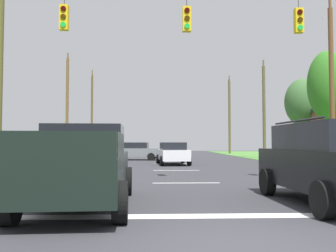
{
  "coord_description": "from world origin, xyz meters",
  "views": [
    {
      "loc": [
        -1.19,
        -5.31,
        1.51
      ],
      "look_at": [
        -0.69,
        7.8,
        2.12
      ],
      "focal_mm": 38.16,
      "sensor_mm": 36.0,
      "label": 1
    }
  ],
  "objects_px": {
    "pickup_truck": "(82,165)",
    "distant_car_crossing_white": "(173,153)",
    "utility_pole_mid_right": "(332,84)",
    "overhead_signal_span": "(184,71)",
    "suv_black": "(329,161)",
    "utility_pole_far_right": "(264,109)",
    "tree_roadside_far_right": "(327,86)",
    "tree_roadside_right": "(303,102)",
    "distant_car_oncoming": "(136,151)",
    "utility_pole_distant_left": "(92,113)",
    "utility_pole_distant_right": "(67,106)",
    "utility_pole_near_left": "(230,115)",
    "utility_pole_far_left": "(0,75)"
  },
  "relations": [
    {
      "from": "utility_pole_mid_right",
      "to": "utility_pole_near_left",
      "type": "distance_m",
      "value": 27.37
    },
    {
      "from": "suv_black",
      "to": "utility_pole_far_right",
      "type": "relative_size",
      "value": 0.51
    },
    {
      "from": "pickup_truck",
      "to": "distant_car_crossing_white",
      "type": "bearing_deg",
      "value": 79.42
    },
    {
      "from": "utility_pole_far_left",
      "to": "tree_roadside_right",
      "type": "distance_m",
      "value": 25.68
    },
    {
      "from": "overhead_signal_span",
      "to": "tree_roadside_right",
      "type": "xyz_separation_m",
      "value": [
        12.63,
        19.13,
        1.0
      ]
    },
    {
      "from": "utility_pole_distant_right",
      "to": "pickup_truck",
      "type": "bearing_deg",
      "value": -75.55
    },
    {
      "from": "pickup_truck",
      "to": "tree_roadside_far_right",
      "type": "bearing_deg",
      "value": 48.78
    },
    {
      "from": "utility_pole_far_left",
      "to": "utility_pole_far_right",
      "type": "bearing_deg",
      "value": 37.73
    },
    {
      "from": "suv_black",
      "to": "utility_pole_far_right",
      "type": "xyz_separation_m",
      "value": [
        6.3,
        25.38,
        3.67
      ]
    },
    {
      "from": "suv_black",
      "to": "utility_pole_distant_right",
      "type": "distance_m",
      "value": 30.1
    },
    {
      "from": "utility_pole_mid_right",
      "to": "tree_roadside_right",
      "type": "distance_m",
      "value": 11.72
    },
    {
      "from": "distant_car_crossing_white",
      "to": "utility_pole_distant_left",
      "type": "relative_size",
      "value": 0.38
    },
    {
      "from": "tree_roadside_right",
      "to": "tree_roadside_far_right",
      "type": "height_order",
      "value": "tree_roadside_far_right"
    },
    {
      "from": "tree_roadside_far_right",
      "to": "utility_pole_distant_left",
      "type": "bearing_deg",
      "value": 129.64
    },
    {
      "from": "pickup_truck",
      "to": "utility_pole_near_left",
      "type": "bearing_deg",
      "value": 73.23
    },
    {
      "from": "distant_car_oncoming",
      "to": "pickup_truck",
      "type": "bearing_deg",
      "value": -90.24
    },
    {
      "from": "suv_black",
      "to": "tree_roadside_far_right",
      "type": "distance_m",
      "value": 18.13
    },
    {
      "from": "utility_pole_far_right",
      "to": "tree_roadside_right",
      "type": "height_order",
      "value": "utility_pole_far_right"
    },
    {
      "from": "overhead_signal_span",
      "to": "pickup_truck",
      "type": "bearing_deg",
      "value": -121.01
    },
    {
      "from": "utility_pole_mid_right",
      "to": "utility_pole_far_left",
      "type": "bearing_deg",
      "value": -174.66
    },
    {
      "from": "suv_black",
      "to": "utility_pole_distant_right",
      "type": "xyz_separation_m",
      "value": [
        -12.91,
        26.89,
        4.05
      ]
    },
    {
      "from": "utility_pole_far_right",
      "to": "utility_pole_near_left",
      "type": "relative_size",
      "value": 0.89
    },
    {
      "from": "suv_black",
      "to": "utility_pole_mid_right",
      "type": "distance_m",
      "value": 14.67
    },
    {
      "from": "utility_pole_mid_right",
      "to": "utility_pole_far_right",
      "type": "height_order",
      "value": "utility_pole_mid_right"
    },
    {
      "from": "utility_pole_distant_right",
      "to": "tree_roadside_right",
      "type": "relative_size",
      "value": 1.4
    },
    {
      "from": "overhead_signal_span",
      "to": "utility_pole_distant_right",
      "type": "bearing_deg",
      "value": 113.76
    },
    {
      "from": "overhead_signal_span",
      "to": "suv_black",
      "type": "height_order",
      "value": "overhead_signal_span"
    },
    {
      "from": "utility_pole_distant_left",
      "to": "tree_roadside_right",
      "type": "relative_size",
      "value": 1.55
    },
    {
      "from": "distant_car_oncoming",
      "to": "utility_pole_far_left",
      "type": "bearing_deg",
      "value": -119.69
    },
    {
      "from": "distant_car_oncoming",
      "to": "utility_pole_distant_left",
      "type": "bearing_deg",
      "value": 111.03
    },
    {
      "from": "utility_pole_mid_right",
      "to": "utility_pole_near_left",
      "type": "height_order",
      "value": "utility_pole_near_left"
    },
    {
      "from": "utility_pole_mid_right",
      "to": "overhead_signal_span",
      "type": "bearing_deg",
      "value": -141.05
    },
    {
      "from": "distant_car_oncoming",
      "to": "utility_pole_far_left",
      "type": "distance_m",
      "value": 14.23
    },
    {
      "from": "suv_black",
      "to": "distant_car_crossing_white",
      "type": "height_order",
      "value": "suv_black"
    },
    {
      "from": "utility_pole_distant_right",
      "to": "tree_roadside_far_right",
      "type": "xyz_separation_m",
      "value": [
        20.7,
        -11.12,
        0.36
      ]
    },
    {
      "from": "suv_black",
      "to": "tree_roadside_right",
      "type": "bearing_deg",
      "value": 68.36
    },
    {
      "from": "utility_pole_far_left",
      "to": "tree_roadside_right",
      "type": "bearing_deg",
      "value": 30.73
    },
    {
      "from": "utility_pole_far_right",
      "to": "tree_roadside_far_right",
      "type": "height_order",
      "value": "utility_pole_far_right"
    },
    {
      "from": "overhead_signal_span",
      "to": "utility_pole_distant_left",
      "type": "bearing_deg",
      "value": 105.14
    },
    {
      "from": "utility_pole_mid_right",
      "to": "utility_pole_far_left",
      "type": "relative_size",
      "value": 0.98
    },
    {
      "from": "overhead_signal_span",
      "to": "utility_pole_distant_right",
      "type": "xyz_separation_m",
      "value": [
        -9.75,
        22.15,
        0.88
      ]
    },
    {
      "from": "utility_pole_far_left",
      "to": "tree_roadside_far_right",
      "type": "relative_size",
      "value": 1.35
    },
    {
      "from": "tree_roadside_far_right",
      "to": "utility_pole_distant_right",
      "type": "bearing_deg",
      "value": 151.75
    },
    {
      "from": "utility_pole_distant_right",
      "to": "utility_pole_near_left",
      "type": "bearing_deg",
      "value": 34.49
    },
    {
      "from": "utility_pole_near_left",
      "to": "tree_roadside_far_right",
      "type": "distance_m",
      "value": 24.2
    },
    {
      "from": "utility_pole_far_right",
      "to": "utility_pole_distant_left",
      "type": "distance_m",
      "value": 24.62
    },
    {
      "from": "utility_pole_far_left",
      "to": "utility_pole_distant_right",
      "type": "distance_m",
      "value": 16.14
    },
    {
      "from": "pickup_truck",
      "to": "utility_pole_distant_left",
      "type": "relative_size",
      "value": 0.47
    },
    {
      "from": "pickup_truck",
      "to": "suv_black",
      "type": "xyz_separation_m",
      "value": [
        5.99,
        -0.03,
        0.09
      ]
    },
    {
      "from": "distant_car_crossing_white",
      "to": "utility_pole_near_left",
      "type": "distance_m",
      "value": 25.92
    }
  ]
}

